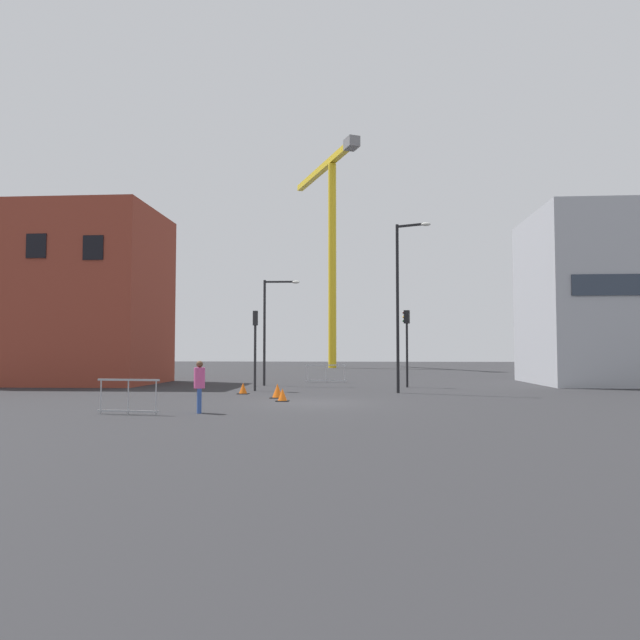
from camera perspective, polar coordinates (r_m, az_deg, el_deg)
name	(u,v)px	position (r m, az deg, el deg)	size (l,w,h in m)	color
ground	(312,403)	(21.97, -0.76, -8.07)	(160.00, 160.00, 0.00)	#28282B
brick_building	(70,297)	(37.51, -23.21, 2.05)	(10.37, 7.37, 10.16)	brown
office_block	(618,298)	(38.33, 27.09, 1.90)	(9.88, 8.53, 9.98)	#A8AAB2
construction_crane	(331,226)	(67.12, 1.05, 9.12)	(8.38, 17.71, 24.04)	yellow
streetlamp_tall	(401,294)	(27.19, 7.92, 2.50)	(1.56, 0.72, 7.80)	black
streetlamp_short	(270,321)	(32.64, -4.91, -0.10)	(2.03, 0.24, 5.87)	#232326
traffic_light_median	(255,337)	(28.42, -6.34, -1.65)	(0.30, 0.39, 3.86)	#232326
traffic_light_corner	(407,336)	(31.36, 8.46, -1.51)	(0.39, 0.32, 4.08)	black
pedestrian_walking	(199,383)	(18.68, -11.67, -6.02)	(0.34, 0.34, 1.62)	#33519E
safety_barrier_right_run	(128,396)	(18.86, -18.19, -7.05)	(2.01, 0.28, 1.08)	#9EA0A5
safety_barrier_rear	(326,373)	(35.89, 0.60, -5.19)	(2.51, 0.28, 1.08)	#B2B5BA
traffic_cone_orange	(277,391)	(24.17, -4.17, -6.96)	(0.58, 0.58, 0.58)	black
traffic_cone_by_barrier	(243,389)	(26.54, -7.51, -6.67)	(0.50, 0.50, 0.50)	black
traffic_cone_striped	(282,395)	(22.62, -3.68, -7.34)	(0.49, 0.49, 0.49)	black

